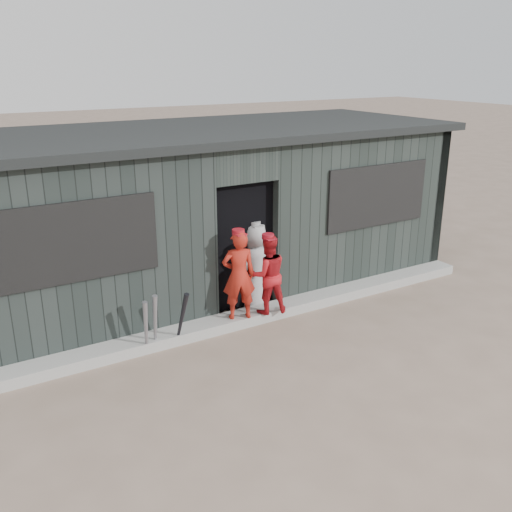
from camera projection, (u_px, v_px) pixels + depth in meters
ground at (332, 375)px, 6.91m from camera, size 80.00×80.00×0.00m
curb at (255, 315)px, 8.36m from camera, size 8.00×0.36×0.15m
bat_left at (155, 323)px, 7.35m from camera, size 0.10×0.24×0.83m
bat_mid at (146, 328)px, 7.26m from camera, size 0.10×0.19×0.78m
bat_right at (182, 319)px, 7.46m from camera, size 0.15×0.34×0.81m
player_red_left at (239, 275)px, 7.91m from camera, size 0.54×0.43×1.28m
player_red_right at (268, 274)px, 8.11m from camera, size 0.65×0.57×1.16m
player_grey_back at (255, 267)px, 8.55m from camera, size 0.79×0.69×1.36m
dugout at (203, 210)px, 9.33m from camera, size 8.30×3.30×2.62m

